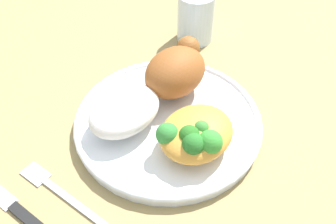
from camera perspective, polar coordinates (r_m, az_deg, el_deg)
name	(u,v)px	position (r m, az deg, el deg)	size (l,w,h in m)	color
ground_plane	(168,126)	(0.51, 0.00, -2.21)	(2.00, 2.00, 0.00)	#9A8352
plate	(168,122)	(0.50, 0.00, -1.48)	(0.25, 0.25, 0.02)	white
roasted_chicken	(176,70)	(0.52, 1.27, 6.41)	(0.11, 0.07, 0.06)	#955224
rice_pile	(125,111)	(0.48, -6.64, 0.22)	(0.10, 0.08, 0.04)	white
mac_cheese_with_broccoli	(195,134)	(0.45, 4.17, -3.38)	(0.10, 0.08, 0.04)	gold
fork	(61,192)	(0.46, -16.05, -11.71)	(0.03, 0.14, 0.01)	#B2B2B7
knife	(13,206)	(0.47, -22.64, -13.04)	(0.03, 0.19, 0.01)	black
water_glass	(196,17)	(0.64, 4.23, 14.22)	(0.06, 0.06, 0.08)	silver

